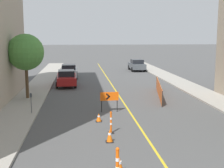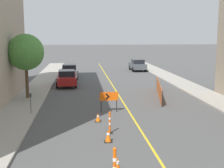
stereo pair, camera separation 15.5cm
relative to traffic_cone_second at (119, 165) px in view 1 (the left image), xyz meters
name	(u,v)px [view 1 (the left image)]	position (x,y,z in m)	size (l,w,h in m)	color
lane_stripe	(113,87)	(1.85, 18.61, -0.32)	(0.12, 49.39, 0.01)	gold
sidewalk_left	(38,88)	(-5.28, 18.61, -0.25)	(2.47, 49.39, 0.13)	#9E998E
sidewalk_right	(186,85)	(8.98, 18.61, -0.25)	(2.47, 49.39, 0.13)	#9E998E
traffic_cone_second	(119,165)	(0.00, 0.00, 0.00)	(0.42, 0.42, 0.65)	black
traffic_cone_third	(110,136)	(-0.02, 3.35, -0.01)	(0.36, 0.36, 0.62)	black
traffic_cone_fourth	(99,117)	(-0.31, 6.87, -0.08)	(0.36, 0.36, 0.50)	black
delineator_post_front	(117,168)	(-0.17, -0.82, 0.25)	(0.38, 0.38, 1.29)	black
delineator_post_rear	(111,124)	(0.18, 4.66, 0.17)	(0.30, 0.30, 1.15)	black
arrow_barricade_primary	(109,97)	(0.53, 9.11, 0.64)	(1.20, 0.11, 1.31)	#EF560C
safety_mesh_fence	(159,89)	(5.06, 13.82, 0.25)	(1.56, 7.67, 1.14)	#EF560C
parked_car_curb_near	(67,78)	(-2.63, 19.69, 0.48)	(2.00, 4.38, 1.59)	maroon
parked_car_curb_mid	(69,71)	(-2.58, 25.48, 0.48)	(1.94, 4.33, 1.59)	silver
parked_car_curb_far	(137,65)	(6.60, 32.02, 0.48)	(1.94, 4.33, 1.59)	#474C51
parking_meter_far_curb	(31,99)	(-4.40, 8.76, 0.72)	(0.12, 0.11, 1.28)	#4C4C51
street_tree_left_near	(26,52)	(-5.41, 13.63, 3.34)	(2.77, 2.77, 4.93)	#4C3823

